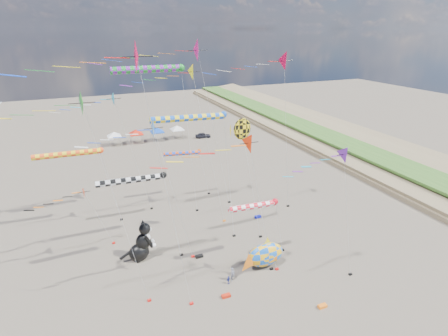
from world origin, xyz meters
TOP-DOWN VIEW (x-y plane):
  - ground at (0.00, 0.00)m, footprint 260.00×260.00m
  - delta_kite_0 at (-9.81, 25.98)m, footprint 11.52×2.06m
  - delta_kite_1 at (-9.48, 4.84)m, footprint 13.25×2.53m
  - delta_kite_2 at (1.84, 23.38)m, footprint 17.70×3.21m
  - delta_kite_3 at (8.47, 2.28)m, footprint 9.28×1.76m
  - delta_kite_4 at (-13.47, 6.88)m, footprint 12.15×2.15m
  - delta_kite_5 at (-6.59, 12.13)m, footprint 10.16×2.10m
  - delta_kite_6 at (11.71, 18.70)m, footprint 12.60×2.69m
  - delta_kite_7 at (-15.13, 18.70)m, footprint 8.87×1.52m
  - delta_kite_8 at (-0.03, 18.38)m, footprint 10.86×2.11m
  - delta_kite_9 at (0.94, 6.47)m, footprint 11.27×2.07m
  - windsock_0 at (-3.76, 22.80)m, footprint 10.35×0.93m
  - windsock_1 at (-1.39, 14.33)m, footprint 10.01×0.76m
  - windsock_2 at (-14.35, 24.35)m, footprint 9.76×0.78m
  - windsock_3 at (1.28, 27.50)m, footprint 7.30×0.65m
  - windsock_4 at (4.08, 9.11)m, footprint 7.38×0.72m
  - windsock_5 at (-8.29, 12.97)m, footprint 8.64×0.71m
  - angelfish_kite at (4.78, 14.80)m, footprint 3.74×3.02m
  - cat_inflatable at (-8.17, 14.27)m, footprint 3.62×1.82m
  - fish_inflatable at (4.48, 7.20)m, footprint 5.92×2.81m
  - person_adult at (0.19, 6.56)m, footprint 0.68×0.62m
  - child_green at (4.69, 8.81)m, footprint 0.58×0.47m
  - child_blue at (-0.45, 6.21)m, footprint 0.61×0.45m
  - kite_bag_0 at (-1.83, 11.78)m, footprint 0.90×0.44m
  - kite_bag_1 at (-1.47, 4.44)m, footprint 0.90×0.44m
  - kite_bag_2 at (9.06, 17.47)m, footprint 0.90×0.44m
  - kite_bag_3 at (6.68, -0.50)m, footprint 0.90×0.44m
  - tent_row at (1.50, 60.00)m, footprint 19.20×4.20m
  - parked_car at (15.02, 58.00)m, footprint 3.98×2.06m

SIDE VIEW (x-z plane):
  - ground at x=0.00m, z-range 0.00..0.00m
  - kite_bag_0 at x=-1.83m, z-range 0.00..0.30m
  - kite_bag_1 at x=-1.47m, z-range 0.00..0.30m
  - kite_bag_2 at x=9.06m, z-range 0.00..0.30m
  - kite_bag_3 at x=6.68m, z-range 0.00..0.30m
  - child_blue at x=-0.45m, z-range 0.00..0.95m
  - child_green at x=4.69m, z-range 0.00..1.14m
  - parked_car at x=15.02m, z-range 0.00..1.29m
  - person_adult at x=0.19m, z-range 0.00..1.56m
  - fish_inflatable at x=4.48m, z-range -0.29..3.61m
  - cat_inflatable at x=-8.17m, z-range 0.00..4.88m
  - tent_row at x=1.50m, z-range 1.25..5.05m
  - windsock_4 at x=4.08m, z-range 3.31..10.75m
  - delta_kite_7 at x=-15.13m, z-range 3.07..11.62m
  - windsock_3 at x=1.28m, z-range 3.63..11.66m
  - windsock_2 at x=-14.35m, z-range 5.13..16.27m
  - windsock_5 at x=-8.29m, z-range 5.14..16.27m
  - angelfish_kite at x=4.78m, z-range 6.39..22.04m
  - delta_kite_3 at x=8.47m, z-range 6.50..22.04m
  - delta_kite_9 at x=0.94m, z-range 7.04..23.91m
  - delta_kite_5 at x=-6.59m, z-range 7.39..24.89m
  - windsock_1 at x=-1.39m, z-range 7.94..24.72m
  - delta_kite_0 at x=-9.81m, z-range 7.71..25.86m
  - delta_kite_4 at x=-13.47m, z-range 9.23..30.53m
  - delta_kite_8 at x=-0.03m, z-range 9.57..31.50m
  - windsock_0 at x=-3.76m, z-range 10.10..31.35m
  - delta_kite_6 at x=11.71m, z-range 9.91..32.96m
  - delta_kite_2 at x=1.84m, z-range 10.42..34.95m
  - delta_kite_1 at x=-9.48m, z-range 10.90..35.81m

